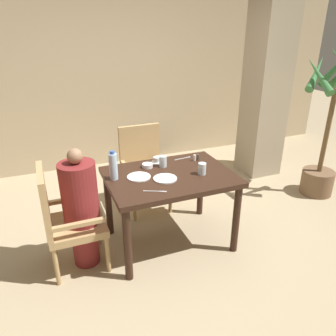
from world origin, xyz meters
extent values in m
plane|color=tan|center=(0.00, 0.00, 0.00)|extent=(16.00, 16.00, 0.00)
cube|color=tan|center=(0.00, 2.38, 1.40)|extent=(8.00, 0.06, 2.80)
cube|color=tan|center=(1.95, 1.19, 1.35)|extent=(0.50, 0.50, 2.70)
cube|color=#331E14|center=(0.00, 0.00, 0.75)|extent=(1.20, 0.88, 0.05)
cylinder|color=#331E14|center=(-0.54, -0.38, 0.36)|extent=(0.07, 0.07, 0.72)
cylinder|color=#331E14|center=(0.54, -0.38, 0.36)|extent=(0.07, 0.07, 0.72)
cylinder|color=#331E14|center=(-0.54, 0.38, 0.36)|extent=(0.07, 0.07, 0.72)
cylinder|color=#331E14|center=(0.54, 0.38, 0.36)|extent=(0.07, 0.07, 0.72)
cube|color=tan|center=(-0.91, 0.00, 0.41)|extent=(0.50, 0.50, 0.07)
cube|color=tan|center=(-1.15, 0.00, 0.72)|extent=(0.05, 0.50, 0.55)
cube|color=tan|center=(-0.91, 0.23, 0.57)|extent=(0.45, 0.04, 0.04)
cube|color=tan|center=(-0.91, -0.23, 0.57)|extent=(0.45, 0.04, 0.04)
cylinder|color=tan|center=(-0.69, 0.22, 0.19)|extent=(0.04, 0.04, 0.38)
cylinder|color=tan|center=(-0.69, -0.22, 0.19)|extent=(0.04, 0.04, 0.38)
cylinder|color=tan|center=(-1.14, 0.22, 0.19)|extent=(0.04, 0.04, 0.38)
cylinder|color=tan|center=(-1.14, -0.22, 0.19)|extent=(0.04, 0.04, 0.38)
cylinder|color=maroon|center=(-0.85, 0.00, 0.22)|extent=(0.24, 0.24, 0.45)
cylinder|color=maroon|center=(-0.85, 0.00, 0.73)|extent=(0.32, 0.32, 0.57)
sphere|color=#997051|center=(-0.85, 0.00, 1.09)|extent=(0.13, 0.13, 0.13)
cube|color=tan|center=(0.00, 0.75, 0.41)|extent=(0.50, 0.50, 0.07)
cube|color=tan|center=(0.00, 0.98, 0.72)|extent=(0.50, 0.05, 0.55)
cube|color=tan|center=(0.23, 0.75, 0.57)|extent=(0.04, 0.45, 0.04)
cube|color=tan|center=(-0.23, 0.75, 0.57)|extent=(0.04, 0.45, 0.04)
cylinder|color=tan|center=(0.22, 0.53, 0.19)|extent=(0.04, 0.04, 0.38)
cylinder|color=tan|center=(-0.22, 0.53, 0.19)|extent=(0.04, 0.04, 0.38)
cylinder|color=tan|center=(0.22, 0.97, 0.19)|extent=(0.04, 0.04, 0.38)
cylinder|color=tan|center=(-0.22, 0.97, 0.19)|extent=(0.04, 0.04, 0.38)
cylinder|color=brown|center=(2.24, 0.27, 0.16)|extent=(0.41, 0.41, 0.32)
cylinder|color=brown|center=(2.24, 0.27, 0.86)|extent=(0.06, 0.06, 1.07)
cone|color=#38753D|center=(2.10, 0.47, 1.56)|extent=(0.51, 0.39, 0.42)
cone|color=#38753D|center=(1.99, 0.31, 1.55)|extent=(0.20, 0.57, 0.40)
cylinder|color=white|center=(-0.29, 0.05, 0.78)|extent=(0.22, 0.22, 0.01)
cylinder|color=white|center=(-0.08, -0.08, 0.78)|extent=(0.22, 0.22, 0.01)
cylinder|color=white|center=(-0.01, 0.32, 0.78)|extent=(0.12, 0.12, 0.01)
cylinder|color=white|center=(-0.01, 0.32, 0.81)|extent=(0.08, 0.08, 0.05)
cylinder|color=white|center=(-0.15, 0.24, 0.79)|extent=(0.11, 0.11, 0.04)
cylinder|color=silver|center=(-0.52, 0.10, 0.90)|extent=(0.08, 0.08, 0.25)
cylinder|color=#3359B2|center=(-0.52, 0.10, 1.04)|extent=(0.04, 0.04, 0.03)
cylinder|color=silver|center=(0.01, 0.20, 0.83)|extent=(0.08, 0.08, 0.11)
cylinder|color=silver|center=(0.29, -0.11, 0.83)|extent=(0.08, 0.08, 0.11)
cylinder|color=white|center=(0.37, 0.23, 0.80)|extent=(0.03, 0.03, 0.07)
cylinder|color=#4C3D2D|center=(0.41, 0.23, 0.80)|extent=(0.03, 0.03, 0.06)
cube|color=silver|center=(0.27, 0.32, 0.77)|extent=(0.17, 0.03, 0.00)
cube|color=silver|center=(0.36, 0.33, 0.77)|extent=(0.04, 0.03, 0.00)
cube|color=silver|center=(-0.26, -0.27, 0.77)|extent=(0.16, 0.08, 0.00)
cube|color=silver|center=(-0.18, -0.31, 0.77)|extent=(0.06, 0.04, 0.00)
camera|label=1|loc=(-1.07, -2.64, 2.09)|focal=35.00mm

